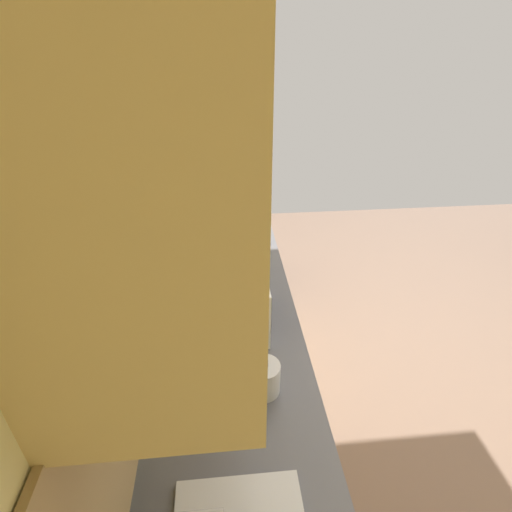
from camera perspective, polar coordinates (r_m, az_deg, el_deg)
ground_plane at (r=2.86m, az=22.36°, el=-18.64°), size 5.86×5.86×0.00m
wall_back at (r=1.75m, az=-16.99°, el=6.89°), size 3.78×0.12×2.79m
counter_run at (r=1.98m, az=-3.28°, el=-23.73°), size 2.80×0.64×0.91m
upper_cabinets at (r=1.18m, az=-12.28°, el=20.56°), size 1.60×0.35×0.73m
window_back_wall at (r=0.98m, az=-23.16°, el=-30.44°), size 0.58×0.02×0.54m
oven_range at (r=3.31m, az=-4.30°, el=1.83°), size 0.71×0.67×1.09m
microwave at (r=1.74m, az=-4.82°, el=-5.48°), size 0.46×0.38×0.27m
bowl at (r=2.41m, az=-1.98°, el=2.88°), size 0.12×0.12×0.06m
kettle at (r=1.46m, az=1.13°, el=-17.59°), size 0.17×0.12×0.15m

